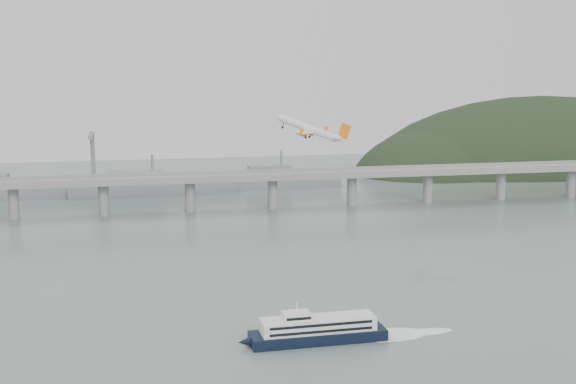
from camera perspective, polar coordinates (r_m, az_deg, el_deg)
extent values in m
plane|color=slate|center=(275.81, 2.31, -9.34)|extent=(900.00, 900.00, 0.00)
cube|color=gray|center=(462.50, -3.59, 1.09)|extent=(800.00, 22.00, 2.20)
cube|color=gray|center=(451.92, -3.41, 1.14)|extent=(800.00, 0.60, 1.80)
cube|color=gray|center=(472.49, -3.77, 1.52)|extent=(800.00, 0.60, 1.80)
cylinder|color=gray|center=(464.86, -19.66, -0.75)|extent=(6.00, 6.00, 21.00)
cylinder|color=gray|center=(460.29, -13.49, -0.54)|extent=(6.00, 6.00, 21.00)
cylinder|color=gray|center=(461.13, -7.27, -0.33)|extent=(6.00, 6.00, 21.00)
cylinder|color=gray|center=(467.35, -1.15, -0.11)|extent=(6.00, 6.00, 21.00)
cylinder|color=gray|center=(478.74, 4.75, 0.10)|extent=(6.00, 6.00, 21.00)
cylinder|color=gray|center=(494.94, 10.31, 0.30)|extent=(6.00, 6.00, 21.00)
cylinder|color=gray|center=(515.50, 15.48, 0.48)|extent=(6.00, 6.00, 21.00)
cylinder|color=gray|center=(539.92, 20.22, 0.64)|extent=(6.00, 6.00, 21.00)
ellipsoid|color=black|center=(679.80, 17.96, 0.22)|extent=(320.00, 150.00, 156.00)
ellipsoid|color=black|center=(628.57, 10.87, 0.32)|extent=(140.00, 110.00, 96.00)
cube|color=slate|center=(525.11, -9.97, 0.25)|extent=(110.55, 21.43, 8.00)
cube|color=slate|center=(523.69, -11.20, 1.07)|extent=(39.01, 16.73, 8.00)
cylinder|color=slate|center=(522.69, -10.03, 1.98)|extent=(1.60, 1.60, 14.00)
cube|color=slate|center=(544.59, -0.50, 0.74)|extent=(85.00, 13.60, 8.00)
cube|color=slate|center=(541.83, -1.38, 1.55)|extent=(29.75, 11.90, 8.00)
cylinder|color=slate|center=(542.27, -0.50, 2.41)|extent=(1.60, 1.60, 14.00)
cube|color=slate|center=(557.90, -14.24, 2.32)|extent=(3.00, 3.00, 40.00)
cube|color=slate|center=(545.95, -14.37, 4.05)|extent=(3.00, 28.00, 3.00)
cube|color=black|center=(254.47, 2.23, -10.60)|extent=(44.87, 11.88, 3.57)
cone|color=black|center=(249.58, -3.21, -11.03)|extent=(4.55, 3.68, 3.57)
cube|color=silver|center=(253.09, 2.24, -9.75)|extent=(37.69, 9.90, 4.46)
cube|color=black|center=(248.61, 2.52, -9.83)|extent=(33.89, 1.04, 0.89)
cube|color=black|center=(249.35, 2.51, -10.30)|extent=(33.89, 1.04, 0.89)
cube|color=black|center=(256.81, 1.97, -9.18)|extent=(33.89, 1.04, 0.89)
cube|color=black|center=(257.51, 1.97, -9.63)|extent=(33.89, 1.04, 0.89)
cube|color=silver|center=(250.28, 0.65, -9.15)|extent=(9.08, 6.48, 2.32)
cube|color=black|center=(247.37, 0.82, -9.38)|extent=(8.03, 0.32, 0.89)
cylinder|color=silver|center=(249.36, 0.65, -8.53)|extent=(0.46, 0.46, 3.57)
ellipsoid|color=white|center=(262.39, 7.59, -10.44)|extent=(26.02, 13.52, 0.18)
ellipsoid|color=white|center=(266.85, 10.14, -10.16)|extent=(19.43, 6.93, 0.18)
cylinder|color=silver|center=(331.72, 1.51, 4.74)|extent=(23.16, 18.32, 11.41)
cone|color=silver|center=(336.59, -0.79, 5.62)|extent=(5.78, 5.47, 4.46)
cone|color=silver|center=(327.29, 3.98, 3.89)|extent=(6.49, 5.77, 4.75)
cube|color=silver|center=(331.58, 1.61, 4.54)|extent=(21.08, 29.64, 3.37)
cube|color=silver|center=(327.44, 3.87, 4.06)|extent=(8.56, 11.19, 1.72)
cube|color=orange|center=(326.77, 4.19, 4.51)|extent=(5.31, 3.27, 7.17)
cylinder|color=orange|center=(337.10, 1.62, 4.44)|extent=(4.88, 4.37, 3.32)
cylinder|color=black|center=(337.70, 1.31, 4.55)|extent=(2.02, 2.26, 2.18)
cube|color=silver|center=(336.97, 1.67, 4.59)|extent=(2.33, 1.58, 1.82)
cylinder|color=orange|center=(327.30, 1.01, 4.37)|extent=(4.88, 4.37, 3.32)
cylinder|color=black|center=(327.92, 0.70, 4.49)|extent=(2.02, 2.26, 2.18)
cube|color=silver|center=(327.16, 1.06, 4.52)|extent=(2.33, 1.58, 1.82)
cylinder|color=black|center=(334.15, 1.66, 4.28)|extent=(1.10, 0.75, 2.28)
cylinder|color=black|center=(334.31, 1.60, 4.11)|extent=(1.33, 0.99, 1.33)
cylinder|color=black|center=(329.51, 1.38, 4.24)|extent=(1.10, 0.75, 2.28)
cylinder|color=black|center=(329.67, 1.32, 4.07)|extent=(1.33, 0.99, 1.33)
cylinder|color=black|center=(335.70, -0.36, 4.97)|extent=(1.10, 0.75, 2.28)
cylinder|color=black|center=(335.86, -0.41, 4.81)|extent=(1.33, 0.99, 1.33)
cube|color=orange|center=(346.10, 2.83, 4.70)|extent=(1.95, 1.23, 2.63)
cube|color=orange|center=(315.69, 1.01, 4.50)|extent=(1.95, 1.23, 2.63)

